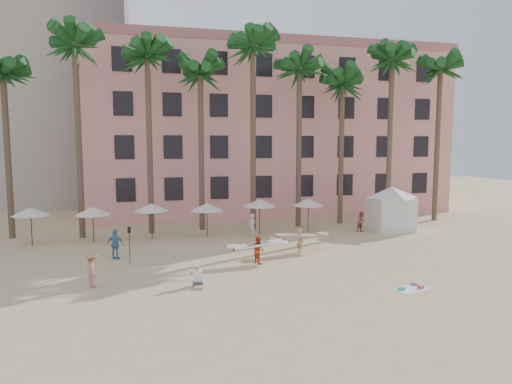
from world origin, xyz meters
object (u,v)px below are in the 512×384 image
at_px(pink_hotel, 265,133).
at_px(carrier_white, 258,248).
at_px(cabana, 391,204).
at_px(carrier_yellow, 300,238).

xyz_separation_m(pink_hotel, carrier_white, (-6.09, -21.60, -7.13)).
height_order(pink_hotel, cabana, pink_hotel).
distance_m(pink_hotel, cabana, 16.84).
height_order(pink_hotel, carrier_white, pink_hotel).
bearing_deg(carrier_white, cabana, 29.81).
xyz_separation_m(cabana, carrier_white, (-12.80, -7.34, -1.20)).
height_order(pink_hotel, carrier_yellow, pink_hotel).
height_order(cabana, carrier_yellow, cabana).
distance_m(cabana, carrier_white, 14.81).
relative_size(pink_hotel, carrier_yellow, 10.35).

